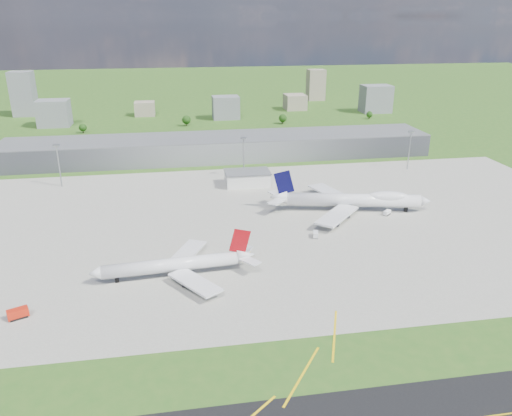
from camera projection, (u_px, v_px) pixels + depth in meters
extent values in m
plane|color=#2D5B1C|center=(222.00, 163.00, 345.89)|extent=(1400.00, 1400.00, 0.00)
cube|color=gray|center=(265.00, 223.00, 246.16)|extent=(360.00, 190.00, 0.08)
cube|color=slate|center=(220.00, 147.00, 357.00)|extent=(300.00, 42.00, 15.00)
cube|color=silver|center=(247.00, 179.00, 299.96)|extent=(26.00, 16.00, 8.00)
cylinder|color=gray|center=(59.00, 166.00, 293.86)|extent=(0.70, 0.70, 25.00)
cube|color=gray|center=(56.00, 145.00, 289.26)|extent=(3.50, 2.00, 1.20)
cylinder|color=gray|center=(244.00, 158.00, 310.71)|extent=(0.70, 0.70, 25.00)
cube|color=gray|center=(243.00, 138.00, 306.11)|extent=(3.50, 2.00, 1.20)
cylinder|color=gray|center=(409.00, 151.00, 327.56)|extent=(0.70, 0.70, 25.00)
cube|color=gray|center=(411.00, 132.00, 322.96)|extent=(3.50, 2.00, 1.20)
cylinder|color=silver|center=(171.00, 265.00, 193.68)|extent=(52.52, 9.36, 5.41)
cone|color=silver|center=(95.00, 273.00, 187.36)|extent=(4.90, 5.73, 5.41)
cone|color=silver|center=(246.00, 255.00, 200.04)|extent=(7.60, 5.94, 5.41)
cube|color=maroon|center=(167.00, 269.00, 193.88)|extent=(42.89, 5.46, 1.17)
cube|color=silver|center=(195.00, 282.00, 184.33)|extent=(19.91, 23.91, 0.81)
cube|color=silver|center=(187.00, 252.00, 207.61)|extent=(17.45, 24.63, 0.81)
cube|color=#99080F|center=(240.00, 241.00, 197.21)|extent=(8.98, 1.13, 10.89)
cylinder|color=#38383D|center=(188.00, 283.00, 187.52)|extent=(5.16, 3.25, 2.88)
cylinder|color=#38383D|center=(183.00, 260.00, 204.67)|extent=(5.16, 3.25, 2.88)
cube|color=black|center=(187.00, 277.00, 192.59)|extent=(1.52, 1.19, 2.25)
cube|color=black|center=(184.00, 267.00, 199.93)|extent=(1.52, 1.19, 2.25)
cube|color=black|center=(117.00, 280.00, 190.44)|extent=(1.52, 1.19, 2.25)
cylinder|color=silver|center=(353.00, 200.00, 258.88)|extent=(68.46, 21.14, 6.86)
cone|color=silver|center=(425.00, 201.00, 257.25)|extent=(6.85, 7.87, 6.86)
cone|color=silver|center=(278.00, 197.00, 260.27)|extent=(10.09, 8.57, 6.86)
cube|color=navy|center=(357.00, 204.00, 259.55)|extent=(55.55, 14.59, 1.44)
ellipsoid|color=silver|center=(388.00, 197.00, 257.36)|extent=(22.89, 11.32, 6.17)
cube|color=silver|center=(331.00, 193.00, 275.68)|extent=(18.92, 32.42, 1.00)
cube|color=silver|center=(337.00, 215.00, 244.39)|extent=(28.08, 29.55, 1.00)
cube|color=#080736|center=(284.00, 183.00, 257.25)|extent=(10.88, 2.86, 13.36)
cylinder|color=#38383D|center=(339.00, 201.00, 269.88)|extent=(6.69, 4.74, 3.54)
cylinder|color=#38383D|center=(326.00, 194.00, 280.47)|extent=(6.69, 4.74, 3.54)
cylinder|color=#38383D|center=(344.00, 214.00, 251.33)|extent=(6.69, 4.74, 3.54)
cylinder|color=#38383D|center=(333.00, 222.00, 241.31)|extent=(6.69, 4.74, 3.54)
cube|color=black|center=(339.00, 205.00, 265.50)|extent=(2.01, 1.67, 2.76)
cube|color=black|center=(341.00, 212.00, 256.23)|extent=(2.01, 1.67, 2.76)
cube|color=black|center=(406.00, 209.00, 259.35)|extent=(2.01, 1.67, 2.76)
cube|color=red|center=(18.00, 313.00, 167.61)|extent=(7.26, 5.35, 3.11)
cube|color=black|center=(19.00, 317.00, 168.17)|extent=(6.40, 5.07, 0.70)
cube|color=#BAA40A|center=(245.00, 254.00, 211.19)|extent=(4.41, 3.68, 1.53)
cube|color=black|center=(245.00, 255.00, 211.47)|extent=(3.95, 3.52, 0.70)
cube|color=silver|center=(316.00, 234.00, 229.52)|extent=(3.39, 5.32, 2.16)
cube|color=black|center=(315.00, 236.00, 229.91)|extent=(3.30, 4.63, 0.70)
cube|color=white|center=(387.00, 212.00, 255.17)|extent=(4.83, 4.49, 2.01)
cube|color=black|center=(387.00, 214.00, 255.53)|extent=(4.37, 4.14, 0.70)
cube|color=slate|center=(54.00, 113.00, 458.20)|extent=(28.00, 22.00, 24.00)
cube|color=gray|center=(145.00, 109.00, 509.07)|extent=(20.00, 18.00, 14.00)
cube|color=slate|center=(226.00, 108.00, 492.27)|extent=(26.00, 20.00, 22.00)
cube|color=gray|center=(295.00, 102.00, 542.42)|extent=(22.00, 24.00, 16.00)
cube|color=slate|center=(376.00, 99.00, 524.91)|extent=(30.00, 22.00, 28.00)
cube|color=slate|center=(23.00, 94.00, 503.70)|extent=(22.00, 20.00, 44.00)
cube|color=gray|center=(316.00, 85.00, 600.18)|extent=(20.00, 18.00, 36.00)
cylinder|color=#382314|center=(83.00, 131.00, 434.35)|extent=(0.70, 0.70, 3.00)
sphere|color=black|center=(83.00, 128.00, 433.14)|extent=(6.75, 6.75, 6.75)
cylinder|color=#382314|center=(187.00, 124.00, 461.84)|extent=(0.70, 0.70, 3.60)
sphere|color=black|center=(186.00, 120.00, 460.38)|extent=(8.10, 8.10, 8.10)
cylinder|color=#382314|center=(283.00, 122.00, 471.06)|extent=(0.70, 0.70, 3.40)
sphere|color=black|center=(283.00, 118.00, 469.68)|extent=(7.65, 7.65, 7.65)
cylinder|color=#382314|center=(369.00, 118.00, 494.16)|extent=(0.70, 0.70, 2.80)
sphere|color=black|center=(369.00, 114.00, 493.03)|extent=(6.30, 6.30, 6.30)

